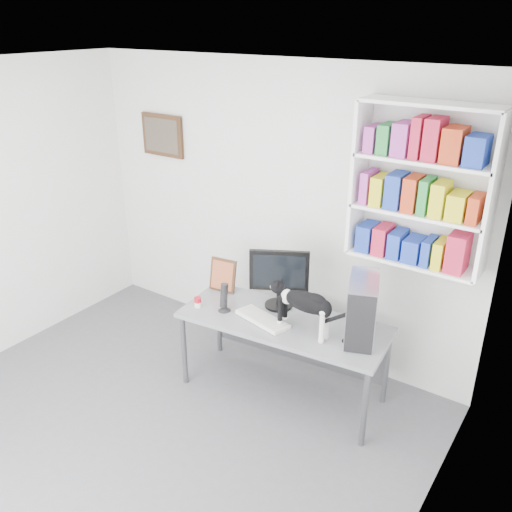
% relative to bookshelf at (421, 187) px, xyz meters
% --- Properties ---
extents(room, '(4.01, 4.01, 2.70)m').
position_rel_bookshelf_xyz_m(room, '(-1.40, -1.85, -0.50)').
color(room, '#5C5B61').
rests_on(room, ground).
extents(bookshelf, '(1.03, 0.28, 1.24)m').
position_rel_bookshelf_xyz_m(bookshelf, '(0.00, 0.00, 0.00)').
color(bookshelf, white).
rests_on(bookshelf, room).
extents(wall_art, '(0.52, 0.04, 0.42)m').
position_rel_bookshelf_xyz_m(wall_art, '(-2.70, 0.12, 0.05)').
color(wall_art, '#4B2B18').
rests_on(wall_art, room).
extents(desk, '(1.78, 0.85, 0.72)m').
position_rel_bookshelf_xyz_m(desk, '(-0.81, -0.57, -1.49)').
color(desk, slate).
rests_on(desk, room).
extents(monitor, '(0.55, 0.45, 0.53)m').
position_rel_bookshelf_xyz_m(monitor, '(-0.97, -0.39, -0.87)').
color(monitor, black).
rests_on(monitor, desk).
extents(keyboard, '(0.50, 0.29, 0.04)m').
position_rel_bookshelf_xyz_m(keyboard, '(-0.95, -0.68, -1.11)').
color(keyboard, white).
rests_on(keyboard, desk).
extents(pc_tower, '(0.38, 0.53, 0.49)m').
position_rel_bookshelf_xyz_m(pc_tower, '(-0.20, -0.43, -0.89)').
color(pc_tower, '#AFAFB4').
rests_on(pc_tower, desk).
extents(speaker, '(0.12, 0.12, 0.26)m').
position_rel_bookshelf_xyz_m(speaker, '(-1.31, -0.71, -1.00)').
color(speaker, black).
rests_on(speaker, desk).
extents(leaning_print, '(0.26, 0.13, 0.31)m').
position_rel_bookshelf_xyz_m(leaning_print, '(-1.55, -0.42, -0.98)').
color(leaning_print, '#4B2B18').
rests_on(leaning_print, desk).
extents(soup_can, '(0.07, 0.07, 0.09)m').
position_rel_bookshelf_xyz_m(soup_can, '(-1.54, -0.79, -1.09)').
color(soup_can, '#B20F1C').
rests_on(soup_can, desk).
extents(cat, '(0.62, 0.19, 0.38)m').
position_rel_bookshelf_xyz_m(cat, '(-0.58, -0.64, -0.94)').
color(cat, black).
rests_on(cat, desk).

